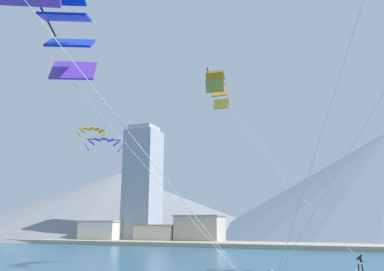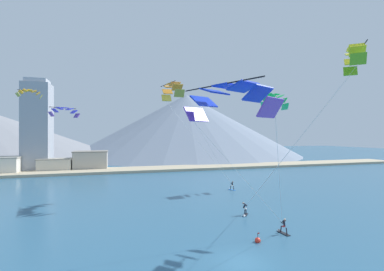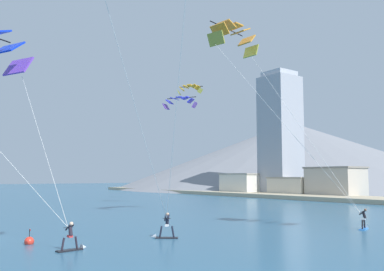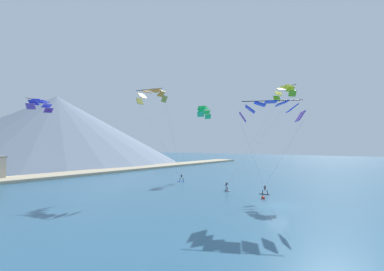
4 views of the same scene
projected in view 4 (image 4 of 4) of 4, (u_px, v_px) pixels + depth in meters
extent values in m
plane|color=#2D5B7A|center=(277.00, 206.00, 34.92)|extent=(400.00, 400.00, 0.00)
cube|color=#337FDB|center=(182.00, 181.00, 59.06)|extent=(0.93, 1.50, 0.07)
cylinder|color=black|center=(183.00, 179.00, 58.97)|extent=(0.19, 0.25, 0.69)
cylinder|color=black|center=(180.00, 179.00, 59.18)|extent=(0.19, 0.25, 0.69)
cube|color=white|center=(182.00, 178.00, 59.09)|extent=(0.35, 0.31, 0.12)
cylinder|color=black|center=(182.00, 176.00, 59.17)|extent=(0.40, 0.32, 0.58)
cylinder|color=black|center=(182.00, 176.00, 59.05)|extent=(0.49, 0.25, 0.38)
cylinder|color=black|center=(181.00, 176.00, 59.11)|extent=(0.49, 0.25, 0.38)
cylinder|color=black|center=(181.00, 176.00, 58.91)|extent=(0.22, 0.50, 0.03)
sphere|color=brown|center=(182.00, 175.00, 59.29)|extent=(0.21, 0.21, 0.21)
cone|color=white|center=(178.00, 181.00, 59.29)|extent=(0.44, 0.41, 0.36)
cube|color=black|center=(265.00, 194.00, 43.08)|extent=(0.64, 1.49, 0.07)
cylinder|color=#231E28|center=(267.00, 192.00, 42.91)|extent=(0.14, 0.24, 0.68)
cylinder|color=#231E28|center=(263.00, 192.00, 43.29)|extent=(0.14, 0.24, 0.68)
cube|color=red|center=(265.00, 190.00, 43.11)|extent=(0.31, 0.25, 0.12)
cylinder|color=#231E28|center=(265.00, 188.00, 43.17)|extent=(0.33, 0.24, 0.57)
cylinder|color=#231E28|center=(265.00, 187.00, 43.04)|extent=(0.49, 0.14, 0.37)
cylinder|color=#231E28|center=(264.00, 187.00, 43.14)|extent=(0.49, 0.14, 0.37)
cylinder|color=black|center=(265.00, 187.00, 42.93)|extent=(0.10, 0.52, 0.03)
sphere|color=beige|center=(265.00, 186.00, 43.25)|extent=(0.21, 0.21, 0.21)
cone|color=white|center=(260.00, 193.00, 43.50)|extent=(0.40, 0.35, 0.36)
cube|color=black|center=(227.00, 191.00, 46.46)|extent=(1.25, 1.39, 0.07)
cylinder|color=black|center=(226.00, 188.00, 46.86)|extent=(0.25, 0.26, 0.72)
cylinder|color=black|center=(228.00, 189.00, 46.09)|extent=(0.25, 0.26, 0.72)
cube|color=white|center=(227.00, 186.00, 46.49)|extent=(0.38, 0.37, 0.12)
cylinder|color=black|center=(226.00, 184.00, 46.48)|extent=(0.48, 0.45, 0.61)
cylinder|color=black|center=(227.00, 183.00, 46.62)|extent=(0.45, 0.39, 0.40)
cylinder|color=black|center=(227.00, 184.00, 46.39)|extent=(0.45, 0.39, 0.40)
cylinder|color=black|center=(228.00, 184.00, 46.55)|extent=(0.36, 0.42, 0.03)
sphere|color=tan|center=(225.00, 182.00, 46.45)|extent=(0.22, 0.22, 0.22)
cone|color=white|center=(229.00, 191.00, 45.62)|extent=(0.47, 0.46, 0.36)
cube|color=olive|center=(164.00, 99.00, 47.65)|extent=(1.76, 0.96, 1.26)
cube|color=orange|center=(161.00, 94.00, 47.91)|extent=(1.83, 1.33, 1.07)
cube|color=orange|center=(157.00, 91.00, 48.33)|extent=(1.89, 1.53, 0.71)
cube|color=orange|center=(151.00, 90.00, 48.84)|extent=(1.90, 1.54, 0.23)
cube|color=orange|center=(146.00, 92.00, 49.36)|extent=(1.89, 1.45, 0.71)
cube|color=orange|center=(142.00, 96.00, 49.81)|extent=(1.85, 1.17, 1.07)
cube|color=olive|center=(140.00, 101.00, 50.11)|extent=(1.78, 0.75, 1.26)
cylinder|color=black|center=(149.00, 89.00, 48.16)|extent=(1.50, 5.50, 0.10)
cylinder|color=silver|center=(174.00, 143.00, 53.26)|extent=(11.13, 5.08, 15.06)
cylinder|color=silver|center=(162.00, 143.00, 54.55)|extent=(12.21, 0.83, 15.06)
cube|color=#6739B7|center=(300.00, 116.00, 34.10)|extent=(2.44, 1.88, 1.37)
cube|color=#0F2DCA|center=(292.00, 108.00, 34.30)|extent=(2.60, 2.18, 1.07)
cube|color=#0F2DCA|center=(282.00, 103.00, 34.54)|extent=(2.70, 2.36, 0.65)
cube|color=#0F2DCA|center=(271.00, 102.00, 34.80)|extent=(2.72, 2.39, 0.16)
cube|color=#0F2DCA|center=(260.00, 104.00, 35.05)|extent=(2.71, 2.33, 0.65)
cube|color=#0F2DCA|center=(250.00, 109.00, 35.26)|extent=(2.62, 2.14, 1.07)
cube|color=#6739B7|center=(243.00, 117.00, 35.41)|extent=(2.47, 1.82, 1.37)
cylinder|color=black|center=(272.00, 101.00, 33.79)|extent=(3.67, 6.97, 0.10)
cylinder|color=silver|center=(282.00, 158.00, 38.48)|extent=(6.01, 7.64, 10.24)
cylinder|color=silver|center=(254.00, 158.00, 39.20)|extent=(9.63, 0.28, 10.24)
cube|color=#61AD20|center=(277.00, 98.00, 52.39)|extent=(1.46, 1.32, 1.14)
cube|color=yellow|center=(278.00, 93.00, 51.84)|extent=(1.69, 1.60, 0.95)
cube|color=yellow|center=(281.00, 89.00, 50.97)|extent=(1.82, 1.77, 0.60)
cube|color=yellow|center=(284.00, 87.00, 49.90)|extent=(1.85, 1.82, 0.16)
cube|color=yellow|center=(288.00, 87.00, 48.82)|extent=(1.81, 1.79, 0.60)
cube|color=yellow|center=(290.00, 89.00, 47.89)|extent=(1.66, 1.64, 0.95)
cube|color=#61AD20|center=(292.00, 93.00, 47.25)|extent=(1.41, 1.37, 1.14)
cylinder|color=black|center=(287.00, 87.00, 50.05)|extent=(3.42, 4.19, 0.10)
cylinder|color=silver|center=(253.00, 140.00, 49.53)|extent=(10.74, 5.55, 16.01)
cylinder|color=silver|center=(260.00, 140.00, 46.81)|extent=(7.09, 9.79, 16.01)
cube|color=#6B41AB|center=(31.00, 106.00, 35.96)|extent=(1.15, 1.41, 0.84)
cube|color=#2A2ED3|center=(34.00, 102.00, 36.54)|extent=(1.33, 1.51, 0.70)
cube|color=#2A2ED3|center=(37.00, 101.00, 37.29)|extent=(1.43, 1.56, 0.47)
cube|color=#2A2ED3|center=(41.00, 101.00, 38.12)|extent=(1.46, 1.57, 0.19)
cube|color=#2A2ED3|center=(44.00, 102.00, 38.95)|extent=(1.46, 1.55, 0.47)
cube|color=#2A2ED3|center=(47.00, 106.00, 39.66)|extent=(1.39, 1.47, 0.70)
cube|color=#6B41AB|center=(48.00, 110.00, 40.20)|extent=(1.25, 1.35, 0.84)
cylinder|color=black|center=(37.00, 100.00, 38.14)|extent=(3.80, 2.39, 0.10)
cube|color=#27BF86|center=(201.00, 114.00, 64.24)|extent=(1.01, 1.73, 1.36)
cube|color=#17CC52|center=(201.00, 110.00, 64.87)|extent=(1.45, 1.86, 1.18)
cube|color=#17CC52|center=(202.00, 108.00, 65.88)|extent=(1.70, 1.95, 0.79)
cube|color=#17CC52|center=(204.00, 107.00, 67.07)|extent=(1.72, 1.98, 0.25)
cube|color=#17CC52|center=(205.00, 109.00, 68.21)|extent=(1.60, 1.96, 0.79)
cube|color=#17CC52|center=(207.00, 112.00, 69.11)|extent=(1.26, 1.89, 1.18)
cube|color=#27BF86|center=(208.00, 117.00, 69.59)|extent=(0.76, 1.78, 1.36)
cylinder|color=black|center=(201.00, 108.00, 67.35)|extent=(5.42, 1.94, 0.10)
sphere|color=red|center=(263.00, 198.00, 39.49)|extent=(0.56, 0.56, 0.56)
cylinder|color=black|center=(263.00, 195.00, 39.51)|extent=(0.04, 0.04, 0.44)
cube|color=red|center=(263.00, 193.00, 39.58)|extent=(0.18, 0.01, 0.12)
cube|color=tan|center=(63.00, 175.00, 69.10)|extent=(180.00, 10.00, 0.70)
cone|color=gray|center=(56.00, 129.00, 127.82)|extent=(119.53, 119.53, 32.85)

